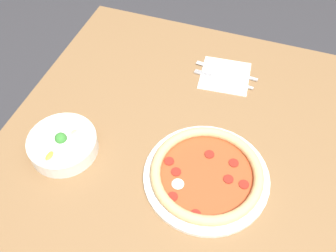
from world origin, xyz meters
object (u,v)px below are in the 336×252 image
bowl (63,144)px  knife (229,72)px  fork (224,80)px  pizza (206,174)px

bowl → knife: (0.45, -0.35, -0.02)m
fork → knife: size_ratio=0.94×
pizza → fork: size_ratio=1.66×
bowl → fork: 0.53m
knife → bowl: bearing=56.5°
fork → knife: 0.04m
pizza → knife: (0.40, 0.03, -0.01)m
bowl → knife: bowl is taller
knife → fork: bearing=85.5°
bowl → knife: size_ratio=0.89×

